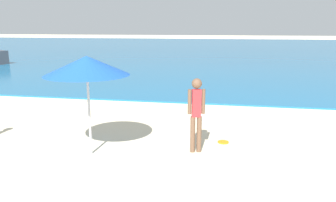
{
  "coord_description": "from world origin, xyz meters",
  "views": [
    {
      "loc": [
        1.88,
        -0.76,
        2.73
      ],
      "look_at": [
        0.36,
        7.34,
        0.87
      ],
      "focal_mm": 35.63,
      "sensor_mm": 36.0,
      "label": 1
    }
  ],
  "objects": [
    {
      "name": "person_standing",
      "position": [
        1.2,
        6.2,
        0.94
      ],
      "size": [
        0.37,
        0.22,
        1.65
      ],
      "rotation": [
        0.0,
        0.0,
        0.29
      ],
      "color": "brown",
      "rests_on": "ground"
    },
    {
      "name": "water",
      "position": [
        0.0,
        40.77,
        0.03
      ],
      "size": [
        160.0,
        60.0,
        0.06
      ],
      "primitive_type": "cube",
      "color": "#1E6B9E",
      "rests_on": "ground"
    },
    {
      "name": "beach_umbrella",
      "position": [
        -1.03,
        5.67,
        1.93
      ],
      "size": [
        1.78,
        1.78,
        2.13
      ],
      "color": "#B7B7BC",
      "rests_on": "ground"
    },
    {
      "name": "frisbee",
      "position": [
        1.79,
        6.91,
        0.01
      ],
      "size": [
        0.27,
        0.27,
        0.03
      ],
      "primitive_type": "cylinder",
      "color": "orange",
      "rests_on": "ground"
    }
  ]
}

